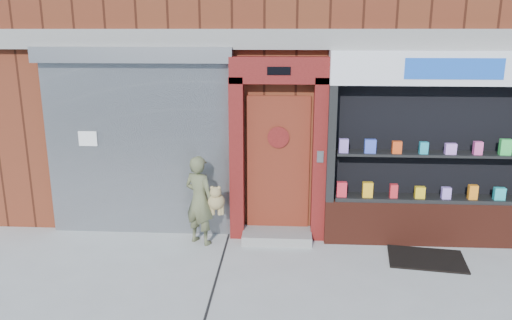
{
  "coord_description": "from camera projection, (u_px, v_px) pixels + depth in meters",
  "views": [
    {
      "loc": [
        -0.64,
        -5.75,
        3.28
      ],
      "look_at": [
        -1.05,
        1.0,
        1.52
      ],
      "focal_mm": 35.0,
      "sensor_mm": 36.0,
      "label": 1
    }
  ],
  "objects": [
    {
      "name": "ground",
      "position": [
        333.0,
        296.0,
        6.35
      ],
      "size": [
        80.0,
        80.0,
        0.0
      ],
      "primitive_type": "plane",
      "color": "#9E9E99",
      "rests_on": "ground"
    },
    {
      "name": "shutter_bay",
      "position": [
        137.0,
        131.0,
        7.95
      ],
      "size": [
        3.1,
        0.3,
        3.04
      ],
      "color": "gray",
      "rests_on": "ground"
    },
    {
      "name": "red_door_bay",
      "position": [
        278.0,
        150.0,
        7.82
      ],
      "size": [
        1.52,
        0.58,
        2.9
      ],
      "color": "#540F0E",
      "rests_on": "ground"
    },
    {
      "name": "pharmacy_bay",
      "position": [
        441.0,
        159.0,
        7.65
      ],
      "size": [
        3.5,
        0.41,
        3.0
      ],
      "color": "#511E13",
      "rests_on": "ground"
    },
    {
      "name": "woman",
      "position": [
        201.0,
        200.0,
        7.77
      ],
      "size": [
        0.71,
        0.55,
        1.43
      ],
      "color": "#565A3B",
      "rests_on": "ground"
    },
    {
      "name": "doormat",
      "position": [
        426.0,
        259.0,
        7.35
      ],
      "size": [
        1.18,
        0.9,
        0.03
      ],
      "primitive_type": "cube",
      "rotation": [
        0.0,
        0.0,
        -0.14
      ],
      "color": "black",
      "rests_on": "ground"
    }
  ]
}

